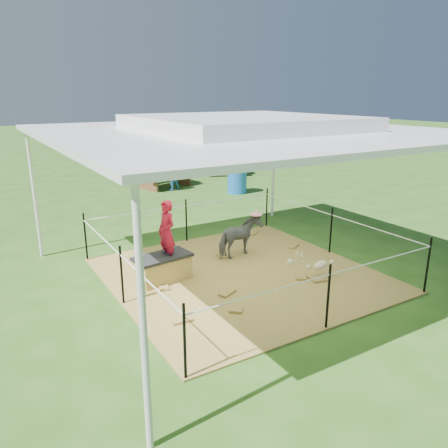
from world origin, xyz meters
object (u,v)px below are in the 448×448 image
green_bottle (143,289)px  picnic_table_far (224,166)px  straw_bale (163,269)px  foal (321,263)px  picnic_table_near (162,175)px  trash_barrel (237,178)px  pony (240,237)px  distant_person (172,175)px  woman (166,227)px

green_bottle → picnic_table_far: (7.09, 9.15, 0.19)m
straw_bale → foal: bearing=-28.1°
picnic_table_near → trash_barrel: bearing=-69.0°
straw_bale → pony: size_ratio=0.98×
straw_bale → distant_person: distant_person is taller
foal → straw_bale: bearing=136.1°
woman → picnic_table_far: woman is taller
woman → picnic_table_near: woman is taller
green_bottle → trash_barrel: size_ratio=0.26×
woman → picnic_table_far: (6.44, 8.70, -0.67)m
distant_person → straw_bale: bearing=58.5°
picnic_table_near → picnic_table_far: picnic_table_near is taller
picnic_table_near → distant_person: distant_person is taller
pony → picnic_table_far: (4.70, 8.40, -0.09)m
straw_bale → picnic_table_far: (6.54, 8.70, 0.11)m
trash_barrel → picnic_table_near: (-1.74, 2.33, -0.10)m
pony → picnic_table_near: (1.51, 7.49, -0.04)m
straw_bale → distant_person: (3.39, 7.02, 0.30)m
woman → picnic_table_near: bearing=149.9°
picnic_table_far → distant_person: bearing=-127.9°
woman → green_bottle: (-0.65, -0.45, -0.86)m
pony → trash_barrel: bearing=-45.1°
straw_bale → green_bottle: bearing=-140.7°
green_bottle → trash_barrel: (5.65, 5.92, 0.34)m
foal → picnic_table_near: size_ratio=0.48×
woman → green_bottle: woman is taller
woman → foal: woman is taller
foal → woman: bearing=135.1°
trash_barrel → picnic_table_near: trash_barrel is taller
foal → green_bottle: bearing=147.9°
pony → foal: pony is taller
picnic_table_near → picnic_table_far: size_ratio=1.14×
green_bottle → pony: size_ratio=0.27×
pony → picnic_table_far: bearing=-42.1°
woman → picnic_table_far: 10.85m
straw_bale → picnic_table_near: picnic_table_near is taller
straw_bale → trash_barrel: 7.48m
green_bottle → picnic_table_far: 11.58m
woman → picnic_table_near: (3.25, 7.80, -0.62)m
pony → distant_person: size_ratio=0.89×
straw_bale → picnic_table_far: size_ratio=0.56×
pony → picnic_table_near: pony is taller
distant_person → trash_barrel: bearing=132.1°
woman → foal: bearing=53.5°
picnic_table_near → green_bottle: bearing=-131.1°
woman → foal: 2.87m
picnic_table_far → trash_barrel: bearing=-90.2°
distant_person → woman: bearing=59.2°
pony → distant_person: bearing=-25.9°
straw_bale → woman: 0.79m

